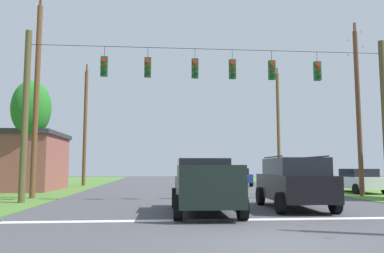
{
  "coord_description": "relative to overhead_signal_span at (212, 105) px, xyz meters",
  "views": [
    {
      "loc": [
        -2.53,
        -8.33,
        1.65
      ],
      "look_at": [
        -0.82,
        11.75,
        3.76
      ],
      "focal_mm": 35.91,
      "sensor_mm": 36.0,
      "label": 1
    }
  ],
  "objects": [
    {
      "name": "utility_pole_far_left",
      "position": [
        -9.07,
        16.05,
        0.77
      ],
      "size": [
        0.3,
        1.97,
        10.78
      ],
      "color": "brown",
      "rests_on": "ground"
    },
    {
      "name": "lane_dash_4",
      "position": [
        -0.01,
        29.54,
        -4.62
      ],
      "size": [
        2.5,
        0.15,
        0.01
      ],
      "primitive_type": "cube",
      "rotation": [
        0.0,
        0.0,
        1.57
      ],
      "color": "white",
      "rests_on": "ground"
    },
    {
      "name": "distant_car_oncoming",
      "position": [
        4.25,
        15.06,
        -3.84
      ],
      "size": [
        2.03,
        4.31,
        1.52
      ],
      "color": "navy",
      "rests_on": "ground"
    },
    {
      "name": "lane_dash_0",
      "position": [
        -0.01,
        -0.15,
        -4.62
      ],
      "size": [
        2.5,
        0.15,
        0.01
      ],
      "primitive_type": "cube",
      "rotation": [
        0.0,
        0.0,
        1.57
      ],
      "color": "white",
      "rests_on": "ground"
    },
    {
      "name": "pickup_truck",
      "position": [
        -0.92,
        -4.35,
        -3.66
      ],
      "size": [
        2.37,
        5.44,
        1.95
      ],
      "color": "black",
      "rests_on": "ground"
    },
    {
      "name": "utility_pole_mid_left",
      "position": [
        -9.09,
        2.59,
        0.85
      ],
      "size": [
        0.28,
        1.62,
        10.96
      ],
      "color": "brown",
      "rests_on": "ground"
    },
    {
      "name": "lane_dash_2",
      "position": [
        -0.01,
        15.59,
        -4.62
      ],
      "size": [
        2.5,
        0.15,
        0.01
      ],
      "primitive_type": "cube",
      "rotation": [
        0.0,
        0.0,
        1.57
      ],
      "color": "white",
      "rests_on": "ground"
    },
    {
      "name": "utility_pole_mid_right",
      "position": [
        8.81,
        2.67,
        0.45
      ],
      "size": [
        0.27,
        1.74,
        10.06
      ],
      "color": "brown",
      "rests_on": "ground"
    },
    {
      "name": "utility_pole_far_right",
      "position": [
        8.85,
        17.59,
        0.84
      ],
      "size": [
        0.32,
        1.65,
        11.25
      ],
      "color": "brown",
      "rests_on": "ground"
    },
    {
      "name": "suv_black",
      "position": [
        2.75,
        -3.33,
        -3.56
      ],
      "size": [
        2.39,
        4.88,
        2.05
      ],
      "color": "black",
      "rests_on": "ground"
    },
    {
      "name": "tree_roadside_left",
      "position": [
        -10.75,
        6.93,
        0.7
      ],
      "size": [
        2.46,
        2.46,
        7.18
      ],
      "color": "brown",
      "rests_on": "ground"
    },
    {
      "name": "overhead_signal_span",
      "position": [
        0.0,
        0.0,
        0.0
      ],
      "size": [
        17.78,
        0.31,
        8.06
      ],
      "color": "brown",
      "rests_on": "ground"
    },
    {
      "name": "ground_plane",
      "position": [
        -0.01,
        -9.86,
        -4.63
      ],
      "size": [
        120.0,
        120.0,
        0.0
      ],
      "primitive_type": "plane",
      "color": "#47474C"
    },
    {
      "name": "lane_dash_1",
      "position": [
        -0.01,
        6.58,
        -4.62
      ],
      "size": [
        2.5,
        0.15,
        0.01
      ],
      "primitive_type": "cube",
      "rotation": [
        0.0,
        0.0,
        1.57
      ],
      "color": "white",
      "rests_on": "ground"
    },
    {
      "name": "lane_dash_3",
      "position": [
        -0.01,
        23.17,
        -4.62
      ],
      "size": [
        2.5,
        0.15,
        0.01
      ],
      "primitive_type": "cube",
      "rotation": [
        0.0,
        0.0,
        1.57
      ],
      "color": "white",
      "rests_on": "ground"
    },
    {
      "name": "stop_bar_stripe",
      "position": [
        -0.01,
        -6.15,
        -4.62
      ],
      "size": [
        14.47,
        0.45,
        0.01
      ],
      "primitive_type": "cube",
      "color": "white",
      "rests_on": "ground"
    },
    {
      "name": "distant_car_crossing_white",
      "position": [
        10.07,
        5.32,
        -3.84
      ],
      "size": [
        2.09,
        4.33,
        1.52
      ],
      "color": "silver",
      "rests_on": "ground"
    }
  ]
}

